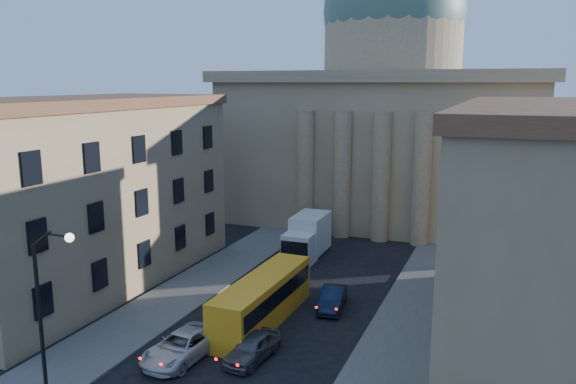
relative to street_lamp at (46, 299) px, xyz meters
The scene contains 11 objects.
sidewalk_left 11.38m from the street_lamp, 98.71° to the left, with size 5.00×60.00×0.15m, color #52504B.
sidewalk_right 19.14m from the street_lamp, 32.88° to the left, with size 5.00×60.00×0.15m, color #52504B.
church 48.43m from the street_lamp, 81.65° to the left, with size 68.02×28.76×36.60m.
building_left 17.36m from the street_lamp, 125.62° to the left, with size 11.60×26.60×14.70m.
building_right 27.84m from the street_lamp, 30.29° to the left, with size 11.60×26.60×14.70m.
street_lamp is the anchor object (origin of this frame).
car_left_mid 8.37m from the street_lamp, 56.24° to the left, with size 2.59×5.63×1.56m, color silver.
car_right_far 11.57m from the street_lamp, 43.12° to the left, with size 1.79×4.45×1.52m, color #4A4B4F.
car_right_distant 19.47m from the street_lamp, 58.80° to the left, with size 1.56×4.46×1.47m, color black.
city_bus 14.19m from the street_lamp, 63.30° to the left, with size 2.75×11.07×3.11m.
box_truck 27.53m from the street_lamp, 81.63° to the left, with size 2.82×6.86×3.74m.
Camera 1 is at (13.85, -11.88, 15.79)m, focal length 35.00 mm.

